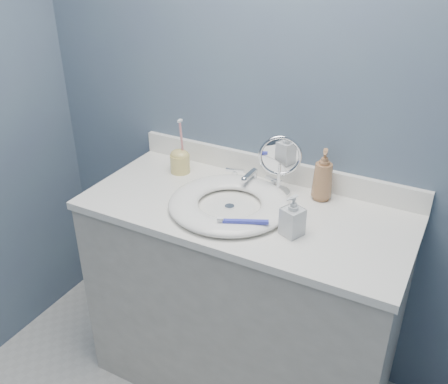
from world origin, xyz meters
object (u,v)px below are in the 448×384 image
Objects in this scene: soap_bottle_amber at (323,175)px; toothbrush_holder at (180,160)px; makeup_mirror at (280,163)px; soap_bottle_clear at (293,215)px.

soap_bottle_amber is 0.60m from toothbrush_holder.
makeup_mirror reaches higher than toothbrush_holder.
toothbrush_holder is (-0.59, 0.22, -0.02)m from soap_bottle_clear.
soap_bottle_clear is 0.63m from toothbrush_holder.
soap_bottle_amber is at bearing 110.68° from soap_bottle_clear.
toothbrush_holder is at bearing 158.55° from makeup_mirror.
soap_bottle_amber is 0.86× the size of toothbrush_holder.
makeup_mirror reaches higher than soap_bottle_clear.
soap_bottle_amber is 1.37× the size of soap_bottle_clear.
soap_bottle_amber reaches higher than soap_bottle_clear.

